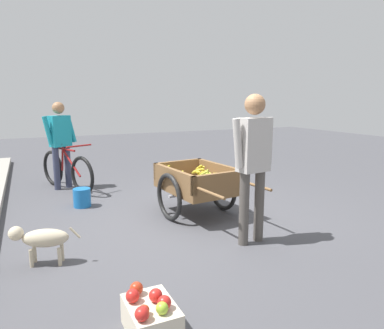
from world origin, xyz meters
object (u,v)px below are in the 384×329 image
Objects in this scene: dog at (41,238)px; apple_crate at (151,316)px; bicycle at (67,170)px; fruit_cart at (197,184)px; plastic_bucket at (82,198)px; vendor_person at (253,156)px; cyclist_person at (60,138)px.

dog reaches higher than apple_crate.
fruit_cart is at bearing -146.17° from bicycle.
bicycle is at bearing 33.83° from fruit_cart.
apple_crate is (-3.25, 0.01, -0.01)m from plastic_bucket.
dog is at bearing 109.65° from fruit_cart.
fruit_cart is 1.04× the size of vendor_person.
bicycle is 5.51× the size of plastic_bucket.
cyclist_person is at bearing -8.92° from dog.
vendor_person is 3.79m from bicycle.
bicycle is at bearing 4.23° from plastic_bucket.
apple_crate is at bearing -178.22° from cyclist_person.
plastic_bucket is at bearing -0.09° from apple_crate.
fruit_cart is 6.15× the size of plastic_bucket.
dog is 2.31× the size of plastic_bucket.
dog is (-2.95, 0.55, -0.08)m from bicycle.
fruit_cart is at bearing 6.57° from vendor_person.
cyclist_person reaches higher than dog.
vendor_person is 2.05m from apple_crate.
cyclist_person is at bearing 33.28° from fruit_cart.
plastic_bucket is at bearing -175.77° from bicycle.
apple_crate is at bearing 124.09° from vendor_person.
fruit_cart is at bearing -32.87° from apple_crate.
apple_crate is (-4.40, -0.08, -0.22)m from bicycle.
dog is (-3.09, 0.48, -0.65)m from cyclist_person.
cyclist_person is at bearing 23.62° from bicycle.
vendor_person is 1.07× the size of cyclist_person.
bicycle is at bearing 25.74° from vendor_person.
plastic_bucket is 3.25m from apple_crate.
plastic_bucket is (-1.29, -0.15, -0.78)m from cyclist_person.
cyclist_person reaches higher than bicycle.
cyclist_person is 2.39× the size of dog.
cyclist_person is 3.53× the size of apple_crate.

